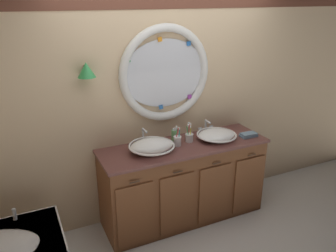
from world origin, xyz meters
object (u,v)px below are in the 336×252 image
object	(u,v)px
sink_basin_right	(217,135)
toothbrush_holder_right	(189,137)
sink_basin_left	(152,146)
toothbrush_holder_left	(177,140)
folded_hand_towel	(249,135)
soap_dispenser	(174,135)

from	to	relation	value
sink_basin_right	toothbrush_holder_right	distance (m)	0.31
sink_basin_left	sink_basin_right	size ratio (longest dim) A/B	1.07
toothbrush_holder_left	folded_hand_towel	distance (m)	0.85
folded_hand_towel	sink_basin_right	bearing A→B (deg)	166.79
sink_basin_right	soap_dispenser	xyz separation A→B (m)	(-0.45, 0.15, 0.02)
toothbrush_holder_left	folded_hand_towel	xyz separation A→B (m)	(0.84, -0.12, -0.04)
toothbrush_holder_right	toothbrush_holder_left	bearing A→B (deg)	-164.98
sink_basin_left	toothbrush_holder_left	world-z (taller)	toothbrush_holder_left
toothbrush_holder_right	folded_hand_towel	bearing A→B (deg)	-13.58
toothbrush_holder_left	toothbrush_holder_right	world-z (taller)	toothbrush_holder_left
sink_basin_left	sink_basin_right	distance (m)	0.78
sink_basin_right	folded_hand_towel	distance (m)	0.38
toothbrush_holder_right	soap_dispenser	bearing A→B (deg)	152.55
sink_basin_right	toothbrush_holder_left	xyz separation A→B (m)	(-0.47, 0.03, 0.01)
sink_basin_left	soap_dispenser	xyz separation A→B (m)	(0.33, 0.15, 0.00)
toothbrush_holder_right	soap_dispenser	size ratio (longest dim) A/B	1.37
sink_basin_left	folded_hand_towel	world-z (taller)	sink_basin_left
toothbrush_holder_left	sink_basin_right	bearing A→B (deg)	-3.76
sink_basin_left	sink_basin_right	bearing A→B (deg)	-0.00
sink_basin_right	toothbrush_holder_right	xyz separation A→B (m)	(-0.30, 0.08, 0.00)
toothbrush_holder_left	toothbrush_holder_right	distance (m)	0.17
sink_basin_right	toothbrush_holder_left	bearing A→B (deg)	176.24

